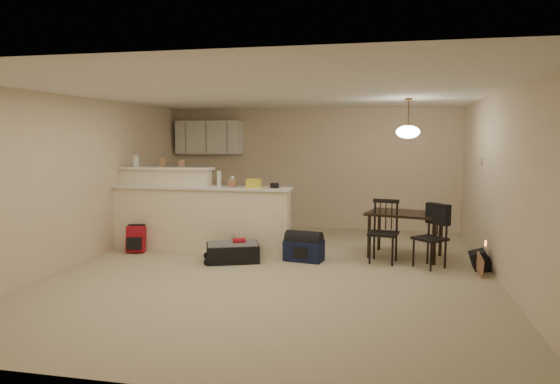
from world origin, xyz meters
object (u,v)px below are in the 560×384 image
(dining_chair_far, at_px, (430,237))
(black_daypack, at_px, (479,260))
(navy_duffel, at_px, (304,251))
(dining_chair_near, at_px, (383,232))
(suitcase, at_px, (233,253))
(dining_table, at_px, (405,218))
(pendant_lamp, at_px, (408,131))
(red_backpack, at_px, (136,239))

(dining_chair_far, relative_size, black_daypack, 2.98)
(dining_chair_far, relative_size, navy_duffel, 1.56)
(dining_chair_near, relative_size, dining_chair_far, 1.05)
(suitcase, bearing_deg, dining_table, -2.93)
(pendant_lamp, bearing_deg, navy_duffel, -159.74)
(dining_chair_near, distance_m, red_backpack, 4.02)
(red_backpack, bearing_deg, navy_duffel, -12.76)
(red_backpack, bearing_deg, pendant_lamp, -5.35)
(dining_chair_far, height_order, navy_duffel, dining_chair_far)
(dining_table, height_order, suitcase, dining_table)
(pendant_lamp, xyz_separation_m, navy_duffel, (-1.53, -0.57, -1.83))
(red_backpack, height_order, navy_duffel, red_backpack)
(suitcase, bearing_deg, dining_chair_far, -15.95)
(navy_duffel, height_order, black_daypack, navy_duffel)
(dining_chair_near, distance_m, navy_duffel, 1.24)
(pendant_lamp, relative_size, suitcase, 0.79)
(pendant_lamp, relative_size, dining_chair_near, 0.65)
(navy_duffel, relative_size, black_daypack, 1.90)
(dining_table, height_order, dining_chair_far, dining_chair_far)
(dining_chair_near, xyz_separation_m, black_daypack, (1.36, -0.13, -0.34))
(red_backpack, distance_m, navy_duffel, 2.81)
(dining_chair_near, distance_m, dining_chair_far, 0.68)
(pendant_lamp, distance_m, black_daypack, 2.19)
(pendant_lamp, bearing_deg, black_daypack, -28.95)
(pendant_lamp, height_order, black_daypack, pendant_lamp)
(suitcase, relative_size, black_daypack, 2.57)
(dining_chair_near, distance_m, black_daypack, 1.41)
(pendant_lamp, relative_size, red_backpack, 1.42)
(navy_duffel, bearing_deg, dining_chair_near, 15.98)
(navy_duffel, bearing_deg, dining_table, 29.93)
(dining_table, relative_size, dining_chair_near, 1.36)
(pendant_lamp, xyz_separation_m, dining_chair_near, (-0.34, -0.43, -1.51))
(suitcase, height_order, navy_duffel, navy_duffel)
(pendant_lamp, height_order, dining_chair_near, pendant_lamp)
(dining_table, xyz_separation_m, suitcase, (-2.60, -0.83, -0.50))
(dining_chair_near, height_order, navy_duffel, dining_chair_near)
(dining_table, distance_m, suitcase, 2.77)
(suitcase, bearing_deg, black_daypack, -16.46)
(red_backpack, relative_size, black_daypack, 1.42)
(pendant_lamp, distance_m, dining_chair_near, 1.61)
(pendant_lamp, bearing_deg, dining_chair_far, -61.11)
(pendant_lamp, xyz_separation_m, suitcase, (-2.60, -0.83, -1.86))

